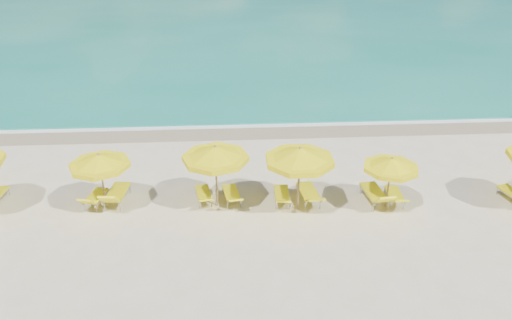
{
  "coord_description": "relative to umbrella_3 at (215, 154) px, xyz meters",
  "views": [
    {
      "loc": [
        -1.09,
        -16.22,
        10.1
      ],
      "look_at": [
        0.0,
        1.5,
        1.2
      ],
      "focal_mm": 35.0,
      "sensor_mm": 36.0,
      "label": 1
    }
  ],
  "objects": [
    {
      "name": "umbrella_2",
      "position": [
        -4.22,
        0.1,
        -0.22
      ],
      "size": [
        2.28,
        2.28,
        2.27
      ],
      "rotation": [
        0.0,
        0.0,
        0.02
      ],
      "color": "#9D7B4E",
      "rests_on": "ground"
    },
    {
      "name": "umbrella_5",
      "position": [
        6.41,
        -0.51,
        -0.37
      ],
      "size": [
        2.23,
        2.23,
        2.09
      ],
      "rotation": [
        0.0,
        0.0,
        0.08
      ],
      "color": "#9D7B4E",
      "rests_on": "ground"
    },
    {
      "name": "lounger_5_right",
      "position": [
        6.81,
        -0.25,
        -1.95
      ],
      "size": [
        0.65,
        1.69,
        0.7
      ],
      "rotation": [
        0.0,
        0.0,
        -0.07
      ],
      "color": "#A5A8AD",
      "rests_on": "ground"
    },
    {
      "name": "wet_sand_band",
      "position": [
        1.57,
        7.23,
        -2.15
      ],
      "size": [
        120.0,
        2.6,
        0.01
      ],
      "primitive_type": "cube",
      "color": "tan",
      "rests_on": "ground"
    },
    {
      "name": "lounger_4_left",
      "position": [
        2.48,
        0.04,
        -1.95
      ],
      "size": [
        0.64,
        1.75,
        0.67
      ],
      "rotation": [
        0.0,
        0.0,
        -0.05
      ],
      "color": "#A5A8AD",
      "rests_on": "ground"
    },
    {
      "name": "ground_plane",
      "position": [
        1.57,
        -0.17,
        -2.15
      ],
      "size": [
        120.0,
        120.0,
        0.0
      ],
      "primitive_type": "plane",
      "color": "beige"
    },
    {
      "name": "lounger_2_left",
      "position": [
        -4.64,
        0.31,
        -1.95
      ],
      "size": [
        0.84,
        1.66,
        0.76
      ],
      "rotation": [
        0.0,
        0.0,
        -0.2
      ],
      "color": "#A5A8AD",
      "rests_on": "ground"
    },
    {
      "name": "umbrella_3",
      "position": [
        0.0,
        0.0,
        0.0
      ],
      "size": [
        2.69,
        2.69,
        2.53
      ],
      "rotation": [
        0.0,
        0.0,
        -0.08
      ],
      "color": "#9D7B4E",
      "rests_on": "ground"
    },
    {
      "name": "foam_line",
      "position": [
        1.57,
        8.03,
        -2.15
      ],
      "size": [
        120.0,
        1.2,
        0.03
      ],
      "primitive_type": "cube",
      "color": "white",
      "rests_on": "ground"
    },
    {
      "name": "lounger_2_right",
      "position": [
        -3.83,
        0.38,
        -1.9
      ],
      "size": [
        0.87,
        2.02,
        0.96
      ],
      "rotation": [
        0.0,
        0.0,
        -0.11
      ],
      "color": "#A5A8AD",
      "rests_on": "ground"
    },
    {
      "name": "lounger_3_right",
      "position": [
        0.56,
        0.21,
        -1.95
      ],
      "size": [
        0.82,
        1.79,
        0.69
      ],
      "rotation": [
        0.0,
        0.0,
        0.16
      ],
      "color": "#A5A8AD",
      "rests_on": "ground"
    },
    {
      "name": "umbrella_4",
      "position": [
        3.03,
        -0.49,
        0.07
      ],
      "size": [
        3.38,
        3.38,
        2.61
      ],
      "rotation": [
        0.0,
        0.0,
        -0.4
      ],
      "color": "#9D7B4E",
      "rests_on": "ground"
    },
    {
      "name": "whitecap_near",
      "position": [
        -4.43,
        16.83,
        -2.15
      ],
      "size": [
        14.0,
        0.36,
        0.05
      ],
      "primitive_type": "cube",
      "color": "white",
      "rests_on": "ground"
    },
    {
      "name": "lounger_5_left",
      "position": [
        6.04,
        -0.21,
        -1.91
      ],
      "size": [
        0.88,
        2.04,
        0.93
      ],
      "rotation": [
        0.0,
        0.0,
        0.11
      ],
      "color": "#A5A8AD",
      "rests_on": "ground"
    },
    {
      "name": "whitecap_far",
      "position": [
        9.57,
        23.83,
        -2.15
      ],
      "size": [
        18.0,
        0.3,
        0.05
      ],
      "primitive_type": "cube",
      "color": "white",
      "rests_on": "ground"
    },
    {
      "name": "ocean",
      "position": [
        1.57,
        47.83,
        -2.15
      ],
      "size": [
        120.0,
        80.0,
        0.3
      ],
      "primitive_type": "cube",
      "color": "#167F69",
      "rests_on": "ground"
    },
    {
      "name": "lounger_3_left",
      "position": [
        -0.52,
        0.3,
        -1.96
      ],
      "size": [
        0.79,
        1.71,
        0.65
      ],
      "rotation": [
        0.0,
        0.0,
        0.16
      ],
      "color": "#A5A8AD",
      "rests_on": "ground"
    },
    {
      "name": "lounger_4_right",
      "position": [
        3.52,
        0.01,
        -1.91
      ],
      "size": [
        0.86,
        2.05,
        0.81
      ],
      "rotation": [
        0.0,
        0.0,
        0.11
      ],
      "color": "#A5A8AD",
      "rests_on": "ground"
    }
  ]
}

